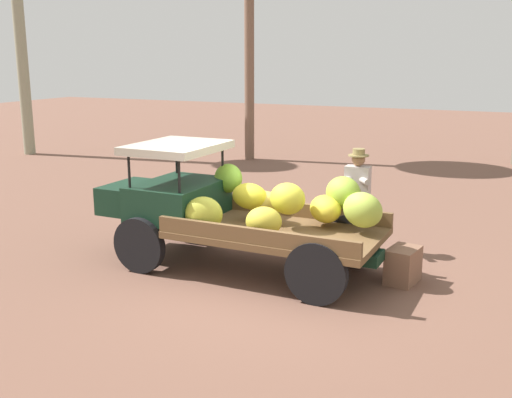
% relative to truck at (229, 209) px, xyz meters
% --- Properties ---
extents(ground_plane, '(60.00, 60.00, 0.00)m').
position_rel_truck_xyz_m(ground_plane, '(-0.80, 0.28, -0.90)').
color(ground_plane, brown).
extents(truck, '(4.53, 1.92, 1.86)m').
position_rel_truck_xyz_m(truck, '(0.00, 0.00, 0.00)').
color(truck, '#143221').
rests_on(truck, ground).
extents(farmer, '(0.53, 0.46, 1.71)m').
position_rel_truck_xyz_m(farmer, '(-1.55, -1.58, 0.07)').
color(farmer, slate).
rests_on(farmer, ground).
extents(wooden_crate, '(0.46, 0.61, 0.52)m').
position_rel_truck_xyz_m(wooden_crate, '(-2.59, -0.38, -0.64)').
color(wooden_crate, '#845B46').
rests_on(wooden_crate, ground).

